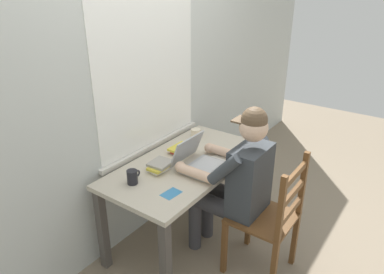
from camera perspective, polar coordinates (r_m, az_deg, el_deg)
name	(u,v)px	position (r m, az deg, el deg)	size (l,w,h in m)	color
ground_plane	(187,236)	(3.14, -0.88, -15.51)	(8.00, 8.00, 0.00)	gray
back_wall	(141,79)	(2.79, -8.17, 9.19)	(6.00, 0.08, 2.60)	beige
desk	(186,173)	(2.79, -0.96, -5.82)	(1.34, 0.69, 0.71)	#BCB29E
seated_person	(236,179)	(2.59, 7.03, -6.65)	(0.50, 0.60, 1.25)	#33383D
wooden_chair	(270,219)	(2.61, 12.29, -12.60)	(0.42, 0.42, 0.95)	brown
laptop	(197,160)	(2.67, 0.86, -3.65)	(0.33, 0.31, 0.22)	#ADAFB2
computer_mouse	(220,152)	(2.87, 4.44, -2.43)	(0.06, 0.10, 0.03)	#ADAFB2
coffee_mug_white	(196,134)	(3.12, 0.60, 0.52)	(0.12, 0.08, 0.09)	beige
coffee_mug_dark	(133,177)	(2.49, -9.44, -6.27)	(0.11, 0.07, 0.10)	black
book_stack_main	(181,149)	(2.90, -1.71, -1.89)	(0.20, 0.13, 0.05)	#BC332D
book_stack_side	(160,166)	(2.63, -5.10, -4.59)	(0.19, 0.15, 0.06)	white
paper_pile_near_laptop	(225,159)	(2.79, 5.27, -3.54)	(0.18, 0.20, 0.01)	silver
landscape_photo_print	(171,194)	(2.37, -3.34, -8.97)	(0.13, 0.09, 0.00)	teal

